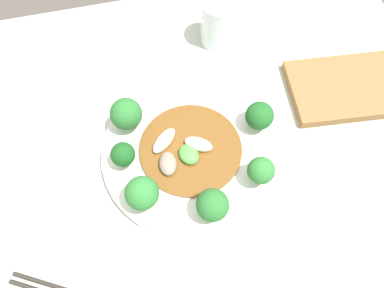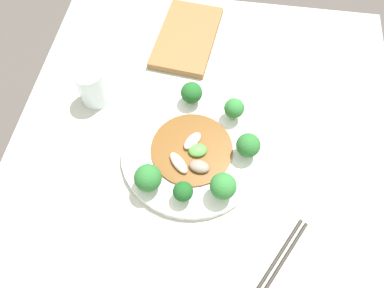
# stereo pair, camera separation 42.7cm
# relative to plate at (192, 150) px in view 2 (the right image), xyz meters

# --- Properties ---
(ground_plane) EXTENTS (8.00, 8.00, 0.00)m
(ground_plane) POSITION_rel_plate_xyz_m (-0.00, -0.02, -0.73)
(ground_plane) COLOR #4C4742
(table) EXTENTS (1.05, 0.90, 0.72)m
(table) POSITION_rel_plate_xyz_m (-0.00, -0.02, -0.37)
(table) COLOR #B7BCAD
(table) RESTS_ON ground_plane
(plate) EXTENTS (0.32, 0.32, 0.02)m
(plate) POSITION_rel_plate_xyz_m (0.00, 0.00, 0.00)
(plate) COLOR white
(plate) RESTS_ON table
(broccoli_east) EXTENTS (0.05, 0.05, 0.06)m
(broccoli_east) POSITION_rel_plate_xyz_m (0.13, 0.02, 0.04)
(broccoli_east) COLOR #89B76B
(broccoli_east) RESTS_ON plate
(broccoli_southeast) EXTENTS (0.05, 0.05, 0.06)m
(broccoli_southeast) POSITION_rel_plate_xyz_m (0.10, -0.08, 0.05)
(broccoli_southeast) COLOR #70A356
(broccoli_southeast) RESTS_ON plate
(broccoli_south) EXTENTS (0.05, 0.05, 0.07)m
(broccoli_south) POSITION_rel_plate_xyz_m (0.00, -0.12, 0.05)
(broccoli_south) COLOR #7AAD5B
(broccoli_south) RESTS_ON plate
(broccoli_northwest) EXTENTS (0.06, 0.06, 0.07)m
(broccoli_northwest) POSITION_rel_plate_xyz_m (-0.10, 0.08, 0.05)
(broccoli_northwest) COLOR #70A356
(broccoli_northwest) RESTS_ON plate
(broccoli_west) EXTENTS (0.04, 0.04, 0.06)m
(broccoli_west) POSITION_rel_plate_xyz_m (-0.12, 0.00, 0.04)
(broccoli_west) COLOR #7AAD5B
(broccoli_west) RESTS_ON plate
(broccoli_southwest) EXTENTS (0.06, 0.06, 0.07)m
(broccoli_southwest) POSITION_rel_plate_xyz_m (-0.10, -0.08, 0.05)
(broccoli_southwest) COLOR #7AAD5B
(broccoli_southwest) RESTS_ON plate
(stirfry_center) EXTENTS (0.18, 0.18, 0.02)m
(stirfry_center) POSITION_rel_plate_xyz_m (-0.01, -0.00, 0.02)
(stirfry_center) COLOR brown
(stirfry_center) RESTS_ON plate
(drinking_glass) EXTENTS (0.07, 0.07, 0.10)m
(drinking_glass) POSITION_rel_plate_xyz_m (0.12, 0.26, 0.04)
(drinking_glass) COLOR silver
(drinking_glass) RESTS_ON table
(chopsticks) EXTENTS (0.20, 0.12, 0.01)m
(chopsticks) POSITION_rel_plate_xyz_m (-0.23, -0.20, -0.01)
(chopsticks) COLOR #2D2823
(chopsticks) RESTS_ON table
(cutting_board) EXTENTS (0.27, 0.17, 0.02)m
(cutting_board) POSITION_rel_plate_xyz_m (0.35, 0.06, 0.00)
(cutting_board) COLOR brown
(cutting_board) RESTS_ON table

